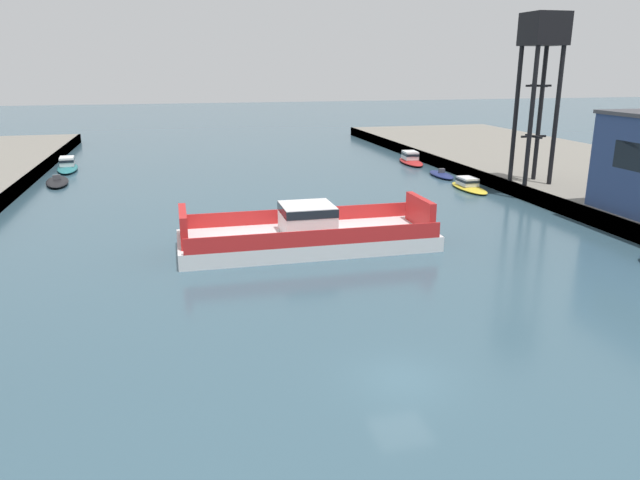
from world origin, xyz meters
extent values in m
plane|color=#385666|center=(0.00, 0.00, 0.00)|extent=(400.00, 400.00, 0.00)
cube|color=#423D38|center=(24.65, 20.00, 0.71)|extent=(0.30, 140.00, 1.42)
cube|color=silver|center=(0.25, 19.65, 0.55)|extent=(18.54, 6.66, 1.10)
cube|color=red|center=(0.25, 22.91, 1.65)|extent=(17.79, 0.14, 1.10)
cube|color=red|center=(0.25, 16.38, 1.65)|extent=(17.79, 0.14, 1.10)
cube|color=silver|center=(0.25, 19.65, 2.17)|extent=(3.71, 3.66, 2.14)
cube|color=black|center=(0.25, 19.65, 2.89)|extent=(3.75, 3.70, 0.60)
cube|color=red|center=(9.02, 19.64, 2.20)|extent=(0.50, 4.65, 2.20)
cube|color=red|center=(-8.52, 19.66, 2.20)|extent=(0.50, 4.65, 2.20)
ellipsoid|color=yellow|center=(21.75, 36.14, 0.20)|extent=(2.34, 6.90, 0.41)
cube|color=silver|center=(21.76, 36.65, 0.84)|extent=(1.62, 2.42, 0.86)
cube|color=black|center=(21.76, 36.65, 0.94)|extent=(1.67, 2.49, 0.26)
ellipsoid|color=red|center=(22.39, 54.15, 0.27)|extent=(3.20, 7.78, 0.55)
cube|color=silver|center=(22.45, 54.71, 1.09)|extent=(1.98, 2.81, 1.09)
cube|color=black|center=(22.45, 54.71, 1.23)|extent=(2.04, 2.89, 0.33)
ellipsoid|color=black|center=(-21.86, 50.11, 0.28)|extent=(3.37, 7.66, 0.55)
cube|color=#4C4C51|center=(-21.86, 50.11, 0.80)|extent=(0.88, 0.51, 0.50)
ellipsoid|color=#237075|center=(-22.18, 59.56, 0.28)|extent=(3.21, 8.46, 0.55)
cube|color=silver|center=(-22.25, 60.18, 1.10)|extent=(1.97, 3.04, 1.08)
cube|color=black|center=(-22.25, 60.18, 1.23)|extent=(2.02, 3.13, 0.32)
ellipsoid|color=navy|center=(22.22, 44.12, 0.24)|extent=(2.22, 5.94, 0.49)
cube|color=#4C4C51|center=(22.22, 44.12, 0.74)|extent=(0.70, 0.43, 0.50)
cylinder|color=black|center=(24.76, 33.24, 8.04)|extent=(0.44, 0.44, 13.23)
cylinder|color=black|center=(27.49, 33.24, 8.04)|extent=(0.44, 0.44, 13.23)
cylinder|color=black|center=(24.76, 30.51, 8.04)|extent=(0.44, 0.44, 13.23)
cylinder|color=black|center=(27.49, 30.51, 8.04)|extent=(0.44, 0.44, 13.23)
cube|color=black|center=(26.13, 31.88, 6.06)|extent=(2.73, 0.20, 0.20)
cube|color=black|center=(26.13, 31.88, 6.06)|extent=(0.20, 2.73, 0.20)
cube|color=black|center=(26.13, 31.88, 10.95)|extent=(2.73, 0.20, 0.20)
cube|color=black|center=(26.13, 31.88, 10.95)|extent=(0.20, 2.73, 0.20)
cube|color=black|center=(26.13, 31.88, 16.18)|extent=(3.55, 3.55, 3.03)
camera|label=1|loc=(-8.74, -21.01, 12.82)|focal=33.33mm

